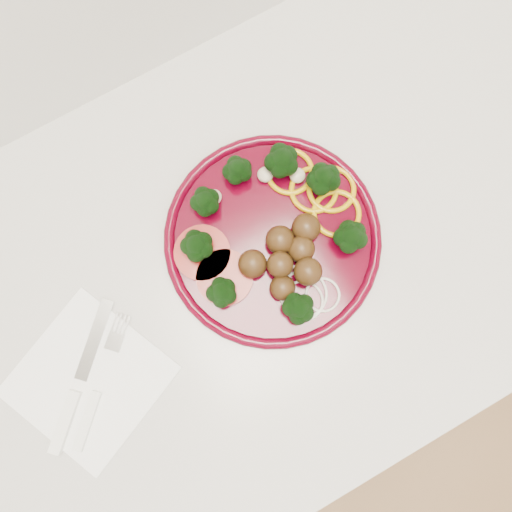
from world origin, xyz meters
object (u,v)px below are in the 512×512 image
plate (272,237)px  knife (75,395)px  napkin (89,380)px  fork (93,404)px

plate → knife: bearing=-170.6°
napkin → fork: 0.03m
napkin → fork: size_ratio=1.23×
plate → knife: size_ratio=1.87×
napkin → plate: bearing=8.5°
knife → fork: size_ratio=1.12×
napkin → knife: size_ratio=1.10×
napkin → fork: (-0.01, -0.03, 0.01)m
knife → fork: knife is taller
plate → fork: plate is taller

